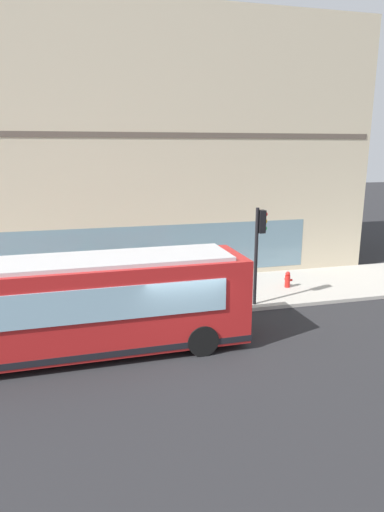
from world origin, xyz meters
The scene contains 9 objects.
ground centered at (0.00, 0.00, 0.00)m, with size 120.00×120.00×0.00m, color #262628.
sidewalk_curb centered at (4.97, 0.00, 0.07)m, with size 4.73×40.00×0.15m, color #B2ADA3.
building_corner centered at (11.60, 0.00, 6.26)m, with size 8.60×23.10×12.53m.
city_bus_nearside centered at (0.59, 2.91, 1.55)m, with size 2.72×10.08×3.07m.
traffic_light_near_corner centered at (3.02, -3.85, 2.90)m, with size 0.32×0.49×3.94m.
fire_hydrant centered at (4.72, -6.03, 0.51)m, with size 0.35×0.35×0.74m.
pedestrian_near_hydrant centered at (3.29, 2.69, 1.17)m, with size 0.32×0.32×1.76m.
pedestrian_near_building_entrance centered at (4.69, -1.68, 1.07)m, with size 0.32×0.32×1.61m.
pedestrian_walking_along_curb centered at (6.13, 2.99, 1.16)m, with size 0.32×0.32×1.75m.
Camera 1 is at (-12.67, 2.95, 6.33)m, focal length 30.75 mm.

